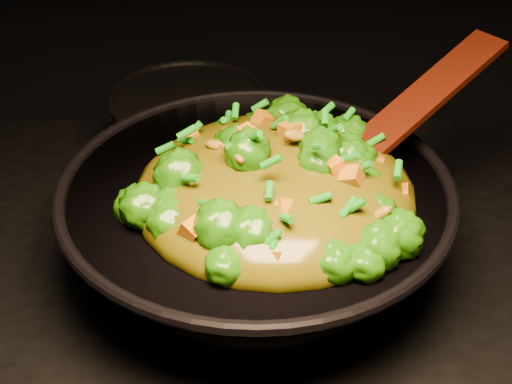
{
  "coord_description": "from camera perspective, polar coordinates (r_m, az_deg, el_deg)",
  "views": [
    {
      "loc": [
        0.1,
        -0.5,
        1.44
      ],
      "look_at": [
        0.1,
        0.12,
        1.0
      ],
      "focal_mm": 50.0,
      "sensor_mm": 36.0,
      "label": 1
    }
  ],
  "objects": [
    {
      "name": "wok",
      "position": [
        0.78,
        0.0,
        -2.94
      ],
      "size": [
        0.5,
        0.5,
        0.11
      ],
      "primitive_type": null,
      "rotation": [
        0.0,
        0.0,
        -0.26
      ],
      "color": "black",
      "rests_on": "stovetop"
    },
    {
      "name": "stir_fry",
      "position": [
        0.71,
        1.57,
        2.86
      ],
      "size": [
        0.37,
        0.37,
        0.1
      ],
      "primitive_type": null,
      "rotation": [
        0.0,
        0.0,
        -0.35
      ],
      "color": "#257008",
      "rests_on": "wok"
    },
    {
      "name": "spatula",
      "position": [
        0.79,
        11.55,
        5.88
      ],
      "size": [
        0.25,
        0.2,
        0.12
      ],
      "primitive_type": "cube",
      "rotation": [
        0.0,
        -0.38,
        0.64
      ],
      "color": "#330F06",
      "rests_on": "wok"
    },
    {
      "name": "back_pot",
      "position": [
        0.96,
        -5.27,
        4.87
      ],
      "size": [
        0.21,
        0.21,
        0.11
      ],
      "primitive_type": "cylinder",
      "rotation": [
        0.0,
        0.0,
        0.07
      ],
      "color": "black",
      "rests_on": "stovetop"
    }
  ]
}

